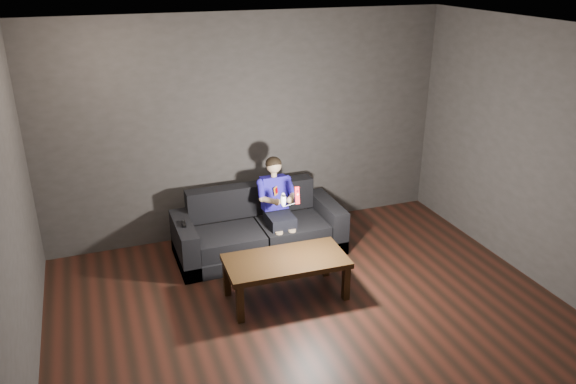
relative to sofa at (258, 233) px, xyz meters
name	(u,v)px	position (x,y,z in m)	size (l,w,h in m)	color
floor	(331,341)	(0.11, -1.86, -0.24)	(5.00, 5.00, 0.00)	black
back_wall	(249,127)	(0.11, 0.64, 1.11)	(5.00, 0.04, 2.70)	#36322F
left_wall	(2,259)	(-2.39, -1.86, 1.11)	(0.04, 5.00, 2.70)	#36322F
right_wall	(571,170)	(2.61, -1.86, 1.11)	(0.04, 5.00, 2.70)	#36322F
ceiling	(342,39)	(0.11, -1.86, 2.46)	(5.00, 5.00, 0.02)	silver
sofa	(258,233)	(0.00, 0.00, 0.00)	(1.94, 0.84, 0.75)	black
child	(277,199)	(0.22, -0.05, 0.42)	(0.44, 0.54, 1.08)	black
wii_remote_red	(297,195)	(0.30, -0.47, 0.62)	(0.05, 0.07, 0.20)	red
nunchuk_white	(283,200)	(0.15, -0.46, 0.59)	(0.09, 0.11, 0.17)	white
wii_remote_black	(184,224)	(-0.87, -0.07, 0.30)	(0.05, 0.15, 0.03)	black
coffee_table	(286,264)	(-0.03, -1.03, 0.14)	(1.25, 0.66, 0.45)	black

